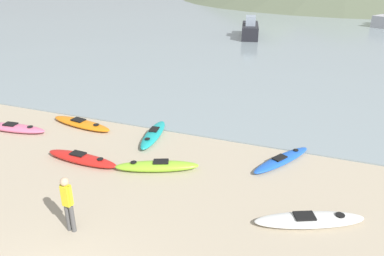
# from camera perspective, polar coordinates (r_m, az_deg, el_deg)

# --- Properties ---
(bay_water) EXTENTS (160.00, 70.00, 0.06)m
(bay_water) POSITION_cam_1_polar(r_m,az_deg,el_deg) (49.84, 15.32, 14.97)
(bay_water) COLOR gray
(bay_water) RESTS_ON ground_plane
(kayak_on_sand_0) EXTENTS (3.48, 1.26, 0.32)m
(kayak_on_sand_0) POSITION_cam_1_polar(r_m,az_deg,el_deg) (18.27, -16.51, 0.66)
(kayak_on_sand_0) COLOR orange
(kayak_on_sand_0) RESTS_ON ground_plane
(kayak_on_sand_1) EXTENTS (3.09, 1.79, 0.40)m
(kayak_on_sand_1) POSITION_cam_1_polar(r_m,az_deg,el_deg) (13.89, -5.36, -5.81)
(kayak_on_sand_1) COLOR #8CCC2D
(kayak_on_sand_1) RESTS_ON ground_plane
(kayak_on_sand_2) EXTENTS (2.05, 3.04, 0.29)m
(kayak_on_sand_2) POSITION_cam_1_polar(r_m,az_deg,el_deg) (14.78, 13.52, -4.72)
(kayak_on_sand_2) COLOR blue
(kayak_on_sand_2) RESTS_ON ground_plane
(kayak_on_sand_4) EXTENTS (3.31, 2.06, 0.30)m
(kayak_on_sand_4) POSITION_cam_1_polar(r_m,az_deg,el_deg) (11.80, 17.46, -13.19)
(kayak_on_sand_4) COLOR white
(kayak_on_sand_4) RESTS_ON ground_plane
(kayak_on_sand_5) EXTENTS (3.17, 0.79, 0.37)m
(kayak_on_sand_5) POSITION_cam_1_polar(r_m,az_deg,el_deg) (14.98, -16.43, -4.48)
(kayak_on_sand_5) COLOR red
(kayak_on_sand_5) RESTS_ON ground_plane
(kayak_on_sand_6) EXTENTS (1.11, 3.02, 0.36)m
(kayak_on_sand_6) POSITION_cam_1_polar(r_m,az_deg,el_deg) (16.44, -5.92, -0.97)
(kayak_on_sand_6) COLOR teal
(kayak_on_sand_6) RESTS_ON ground_plane
(kayak_on_sand_7) EXTENTS (3.24, 1.04, 0.35)m
(kayak_on_sand_7) POSITION_cam_1_polar(r_m,az_deg,el_deg) (18.85, -25.48, 0.03)
(kayak_on_sand_7) COLOR #E5668C
(kayak_on_sand_7) RESTS_ON ground_plane
(person_near_foreground) EXTENTS (0.35, 0.24, 1.75)m
(person_near_foreground) POSITION_cam_1_polar(r_m,az_deg,el_deg) (11.06, -18.44, -10.53)
(person_near_foreground) COLOR #4C4C4C
(person_near_foreground) RESTS_ON ground_plane
(moored_boat_0) EXTENTS (3.90, 2.94, 2.16)m
(moored_boat_0) POSITION_cam_1_polar(r_m,az_deg,el_deg) (68.62, 14.05, 17.98)
(moored_boat_0) COLOR black
(moored_boat_0) RESTS_ON bay_water
(moored_boat_1) EXTENTS (2.75, 5.55, 2.17)m
(moored_boat_1) POSITION_cam_1_polar(r_m,az_deg,el_deg) (39.77, 8.83, 14.60)
(moored_boat_1) COLOR black
(moored_boat_1) RESTS_ON bay_water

